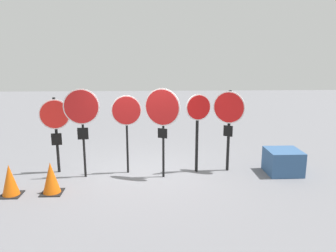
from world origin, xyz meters
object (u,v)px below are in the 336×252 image
at_px(stop_sign_4, 198,118).
at_px(stop_sign_5, 229,115).
at_px(stop_sign_0, 55,121).
at_px(stop_sign_1, 82,113).
at_px(traffic_cone_1, 51,178).
at_px(stop_sign_2, 127,116).
at_px(traffic_cone_0, 10,180).
at_px(storage_crate, 283,162).
at_px(stop_sign_3, 162,113).

relative_size(stop_sign_4, stop_sign_5, 0.96).
relative_size(stop_sign_0, stop_sign_1, 0.88).
relative_size(stop_sign_1, traffic_cone_1, 3.12).
relative_size(stop_sign_0, stop_sign_2, 0.97).
bearing_deg(stop_sign_2, stop_sign_1, -171.13).
bearing_deg(traffic_cone_0, stop_sign_0, 64.96).
height_order(stop_sign_5, storage_crate, stop_sign_5).
bearing_deg(traffic_cone_1, traffic_cone_0, -174.36).
distance_m(stop_sign_1, stop_sign_5, 3.73).
bearing_deg(stop_sign_3, stop_sign_5, 38.08).
xyz_separation_m(stop_sign_0, stop_sign_2, (1.84, -0.12, 0.16)).
bearing_deg(stop_sign_4, stop_sign_1, 171.11).
distance_m(stop_sign_0, stop_sign_4, 3.67).
distance_m(stop_sign_4, traffic_cone_0, 4.66).
distance_m(stop_sign_1, stop_sign_4, 2.92).
distance_m(stop_sign_5, traffic_cone_0, 5.45).
height_order(stop_sign_5, traffic_cone_1, stop_sign_5).
height_order(stop_sign_0, storage_crate, stop_sign_0).
bearing_deg(stop_sign_3, traffic_cone_0, -140.14).
bearing_deg(stop_sign_5, stop_sign_0, -152.16).
xyz_separation_m(stop_sign_1, stop_sign_5, (3.72, 0.32, -0.15)).
bearing_deg(stop_sign_0, stop_sign_2, -13.97).
xyz_separation_m(stop_sign_1, traffic_cone_0, (-1.43, -1.03, -1.32)).
bearing_deg(traffic_cone_0, stop_sign_3, 15.28).
relative_size(stop_sign_1, stop_sign_5, 1.05).
bearing_deg(stop_sign_2, traffic_cone_0, -157.43).
bearing_deg(storage_crate, traffic_cone_1, -169.88).
bearing_deg(stop_sign_0, stop_sign_3, -20.02).
height_order(stop_sign_5, traffic_cone_0, stop_sign_5).
xyz_separation_m(traffic_cone_0, storage_crate, (6.58, 1.10, -0.04)).
bearing_deg(stop_sign_4, stop_sign_3, -172.56).
relative_size(stop_sign_0, stop_sign_4, 0.96).
distance_m(stop_sign_1, traffic_cone_0, 2.20).
distance_m(stop_sign_1, stop_sign_3, 1.98).
height_order(stop_sign_3, traffic_cone_0, stop_sign_3).
relative_size(stop_sign_0, traffic_cone_0, 2.79).
distance_m(stop_sign_0, stop_sign_2, 1.85).
height_order(stop_sign_0, stop_sign_1, stop_sign_1).
height_order(stop_sign_1, stop_sign_3, stop_sign_3).
bearing_deg(stop_sign_0, stop_sign_4, -11.85).
bearing_deg(stop_sign_4, stop_sign_5, -10.63).
relative_size(stop_sign_3, stop_sign_5, 1.05).
distance_m(traffic_cone_0, traffic_cone_1, 0.88).
relative_size(stop_sign_3, storage_crate, 2.64).
bearing_deg(stop_sign_2, stop_sign_3, -26.11).
bearing_deg(stop_sign_1, stop_sign_0, 149.94).
distance_m(stop_sign_5, traffic_cone_1, 4.61).
bearing_deg(stop_sign_0, storage_crate, -13.05).
distance_m(stop_sign_4, stop_sign_5, 0.82).
height_order(stop_sign_1, traffic_cone_1, stop_sign_1).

